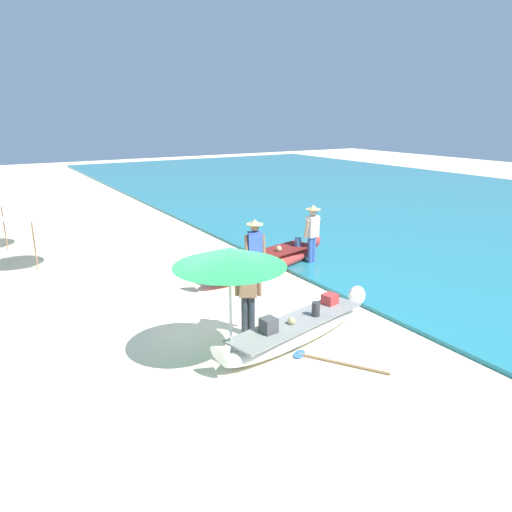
% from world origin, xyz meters
% --- Properties ---
extents(ground_plane, '(80.00, 80.00, 0.00)m').
position_xyz_m(ground_plane, '(0.00, 0.00, 0.00)').
color(ground_plane, beige).
extents(sea, '(24.00, 56.00, 0.10)m').
position_xyz_m(sea, '(15.70, 8.00, 0.05)').
color(sea, teal).
rests_on(sea, ground).
extents(boat_white_foreground, '(4.20, 1.59, 0.74)m').
position_xyz_m(boat_white_foreground, '(1.36, -1.02, 0.26)').
color(boat_white_foreground, white).
rests_on(boat_white_foreground, ground).
extents(boat_red_midground, '(4.66, 1.77, 0.89)m').
position_xyz_m(boat_red_midground, '(3.02, 2.92, 0.32)').
color(boat_red_midground, red).
rests_on(boat_red_midground, ground).
extents(person_vendor_hatted, '(0.58, 0.44, 1.77)m').
position_xyz_m(person_vendor_hatted, '(2.36, 2.29, 1.03)').
color(person_vendor_hatted, '#3D5BA8').
rests_on(person_vendor_hatted, ground).
extents(person_tourist_customer, '(0.57, 0.48, 1.71)m').
position_xyz_m(person_tourist_customer, '(0.68, -0.23, 0.96)').
color(person_tourist_customer, '#333842').
rests_on(person_tourist_customer, ground).
extents(person_vendor_assistant, '(0.57, 0.44, 1.84)m').
position_xyz_m(person_vendor_assistant, '(4.68, 2.83, 1.06)').
color(person_vendor_assistant, '#3D5BA8').
rests_on(person_vendor_assistant, ground).
extents(patio_umbrella_large, '(1.98, 1.98, 2.21)m').
position_xyz_m(patio_umbrella_large, '(-0.20, -1.11, 2.03)').
color(patio_umbrella_large, '#B7B7BC').
rests_on(patio_umbrella_large, ground).
extents(parasol_row_0, '(1.60, 1.60, 1.91)m').
position_xyz_m(parasol_row_0, '(-2.44, 6.65, 1.75)').
color(parasol_row_0, '#8E6B47').
rests_on(parasol_row_0, ground).
extents(parasol_row_1, '(1.60, 1.60, 1.91)m').
position_xyz_m(parasol_row_1, '(-3.01, 9.54, 1.75)').
color(parasol_row_1, '#8E6B47').
rests_on(parasol_row_1, ground).
extents(paddle, '(1.16, 1.60, 0.05)m').
position_xyz_m(paddle, '(1.36, -1.97, 0.03)').
color(paddle, '#8E6B47').
rests_on(paddle, ground).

